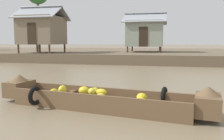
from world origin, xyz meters
TOP-DOWN VIEW (x-y plane):
  - ground_plane at (0.00, 10.00)m, footprint 300.00×300.00m
  - riverbank_strip at (0.00, 27.38)m, footprint 160.00×20.00m
  - banana_boat at (1.17, 5.56)m, footprint 6.03×1.75m
  - stilt_house_left at (-8.10, 19.41)m, footprint 4.03×3.94m
  - stilt_house_mid_left at (0.82, 23.29)m, footprint 4.08×4.05m

SIDE VIEW (x-z plane):
  - ground_plane at x=0.00m, z-range 0.00..0.00m
  - banana_boat at x=1.17m, z-range -0.13..0.65m
  - riverbank_strip at x=0.00m, z-range 0.00..0.80m
  - stilt_house_mid_left at x=0.82m, z-range 0.73..4.53m
  - stilt_house_left at x=-8.10m, z-range 0.79..4.95m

